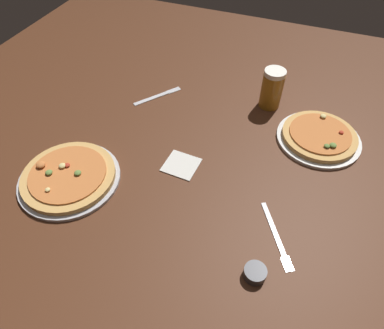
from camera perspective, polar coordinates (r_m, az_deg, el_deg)
ground_plane at (r=1.16m, az=0.00°, el=-1.16°), size 2.40×2.40×0.03m
pizza_plate_near at (r=1.17m, az=-19.97°, el=-1.95°), size 0.33×0.33×0.05m
pizza_plate_far at (r=1.32m, az=20.54°, el=4.39°), size 0.30×0.30×0.05m
beer_mug_dark at (r=1.40m, az=13.32°, el=12.35°), size 0.08×0.14×0.16m
ramekin_sauce at (r=0.94m, az=10.52°, el=-17.45°), size 0.06×0.06×0.03m
napkin_folded at (r=1.16m, az=-1.81°, el=-0.01°), size 0.12×0.11×0.01m
fork_left at (r=1.02m, az=14.00°, el=-11.61°), size 0.14×0.20×0.01m
knife_right at (r=1.46m, az=-5.75°, el=11.41°), size 0.15×0.19×0.01m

